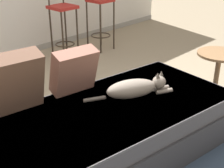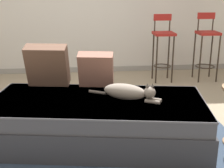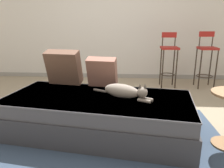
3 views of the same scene
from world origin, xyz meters
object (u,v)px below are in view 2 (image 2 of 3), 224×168
(couch, at_px, (98,120))
(cat, at_px, (128,92))
(throw_pillow_corner, at_px, (47,65))
(bar_stool_near_window, at_px, (163,42))
(bar_stool_by_doorway, at_px, (207,43))
(throw_pillow_middle, at_px, (96,70))

(couch, distance_m, cat, 0.41)
(throw_pillow_corner, bearing_deg, bar_stool_near_window, 42.50)
(couch, relative_size, bar_stool_near_window, 2.09)
(couch, bearing_deg, throw_pillow_corner, 137.29)
(throw_pillow_corner, relative_size, cat, 0.70)
(couch, relative_size, throw_pillow_corner, 4.65)
(bar_stool_near_window, relative_size, bar_stool_by_doorway, 0.98)
(couch, xyz_separation_m, throw_pillow_middle, (0.01, 0.39, 0.40))
(throw_pillow_corner, distance_m, bar_stool_by_doorway, 2.77)
(cat, relative_size, bar_stool_by_doorway, 0.63)
(cat, bearing_deg, throw_pillow_middle, 124.66)
(throw_pillow_middle, height_order, bar_stool_by_doorway, bar_stool_by_doorway)
(couch, relative_size, bar_stool_by_doorway, 2.06)
(bar_stool_by_doorway, bearing_deg, couch, -133.07)
(cat, bearing_deg, bar_stool_by_doorway, 52.12)
(throw_pillow_corner, distance_m, cat, 0.94)
(couch, height_order, cat, cat)
(couch, xyz_separation_m, throw_pillow_corner, (-0.50, 0.46, 0.44))
(cat, height_order, bar_stool_by_doorway, bar_stool_by_doorway)
(throw_pillow_middle, xyz_separation_m, cat, (0.28, -0.41, -0.12))
(cat, distance_m, bar_stool_near_window, 2.15)
(bar_stool_near_window, distance_m, bar_stool_by_doorway, 0.70)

